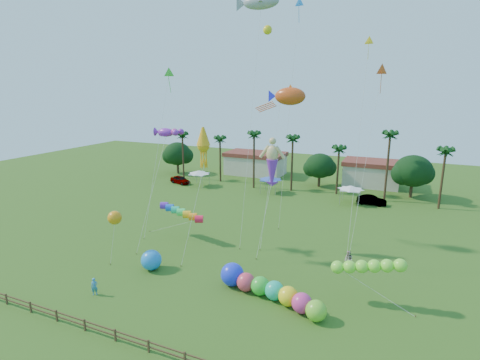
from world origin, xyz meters
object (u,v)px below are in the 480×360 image
at_px(spectator_a, 94,287).
at_px(car_a, 180,180).
at_px(blue_ball, 151,260).
at_px(car_b, 372,200).
at_px(spectator_b, 348,260).
at_px(caterpillar_inflatable, 267,289).

bearing_deg(spectator_a, car_a, 75.62).
relative_size(car_a, blue_ball, 2.14).
xyz_separation_m(car_b, spectator_b, (-0.21, -24.01, 0.19)).
height_order(car_a, spectator_b, spectator_b).
distance_m(caterpillar_inflatable, blue_ball, 12.73).
height_order(car_b, blue_ball, blue_ball).
bearing_deg(blue_ball, car_b, 60.06).
xyz_separation_m(spectator_a, blue_ball, (1.71, 6.09, 0.24)).
bearing_deg(spectator_a, spectator_b, -0.46).
xyz_separation_m(car_b, caterpillar_inflatable, (-5.99, -32.84, 0.18)).
bearing_deg(car_b, spectator_b, -179.78).
relative_size(caterpillar_inflatable, blue_ball, 5.09).
relative_size(spectator_b, caterpillar_inflatable, 0.18).
xyz_separation_m(car_a, spectator_b, (35.42, -23.31, 0.18)).
bearing_deg(car_b, caterpillar_inflatable, 170.39).
height_order(spectator_b, caterpillar_inflatable, caterpillar_inflatable).
distance_m(car_b, blue_ball, 37.50).
bearing_deg(car_a, caterpillar_inflatable, -120.45).
bearing_deg(caterpillar_inflatable, car_b, 94.18).
relative_size(car_b, caterpillar_inflatable, 0.42).
distance_m(car_b, caterpillar_inflatable, 33.38).
bearing_deg(car_a, blue_ball, -135.12).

